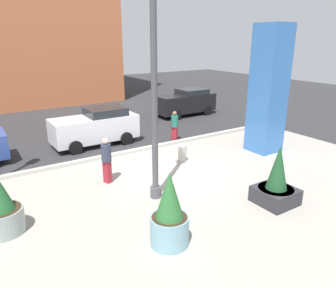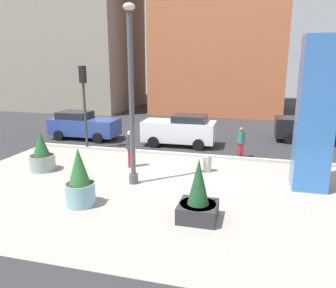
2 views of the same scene
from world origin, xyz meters
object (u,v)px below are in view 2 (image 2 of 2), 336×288
Objects in this scene: art_pillar_blue at (315,115)px; car_curb_west at (83,125)px; car_intersection at (312,127)px; pedestrian_crossing at (130,147)px; traffic_light_corner at (84,94)px; car_curb_east at (180,130)px; potted_plant_by_pillar at (198,198)px; lamp_post at (132,101)px; potted_plant_near_right at (42,155)px; concrete_bollard at (207,164)px; pedestrian_on_sidewalk at (241,141)px; potted_plant_mid_plaza at (80,182)px.

art_pillar_blue is 13.85m from car_curb_west.
car_intersection is 11.61m from pedestrian_crossing.
car_intersection is (12.41, 5.07, -2.18)m from traffic_light_corner.
potted_plant_by_pillar is at bearing -73.78° from car_curb_east.
lamp_post reaches higher than car_intersection.
lamp_post is at bearing 141.33° from potted_plant_by_pillar.
potted_plant_near_right is 0.39× the size of traffic_light_corner.
concrete_bollard is at bearing -27.64° from car_curb_west.
concrete_bollard is 7.87m from traffic_light_corner.
traffic_light_corner is (-11.16, 3.04, 0.22)m from art_pillar_blue.
car_curb_east is at bearing -1.38° from car_curb_west.
car_curb_west is at bearing 169.02° from pedestrian_on_sidewalk.
potted_plant_mid_plaza is 0.48× the size of car_intersection.
art_pillar_blue is at bearing -98.81° from car_intersection.
traffic_light_corner is at bearing 137.59° from potted_plant_by_pillar.
car_curb_west is (-4.84, 9.10, 0.01)m from potted_plant_mid_plaza.
pedestrian_on_sidewalk is at bearing 26.57° from potted_plant_near_right.
potted_plant_by_pillar reaches higher than concrete_bollard.
car_intersection is at bearing 67.33° from potted_plant_by_pillar.
potted_plant_by_pillar is 9.35m from car_curb_east.
potted_plant_by_pillar is 0.97× the size of potted_plant_mid_plaza.
art_pillar_blue reaches higher than pedestrian_crossing.
car_curb_west is (-5.86, 6.69, -2.47)m from lamp_post.
potted_plant_mid_plaza is at bearing -112.91° from lamp_post.
concrete_bollard is 0.16× the size of traffic_light_corner.
concrete_bollard is 0.43× the size of pedestrian_crossing.
potted_plant_mid_plaza reaches higher than pedestrian_crossing.
traffic_light_corner is at bearing 135.25° from lamp_post.
potted_plant_mid_plaza is at bearing -63.48° from traffic_light_corner.
lamp_post reaches higher than potted_plant_by_pillar.
potted_plant_mid_plaza is (-1.02, -2.42, -2.48)m from lamp_post.
potted_plant_by_pillar is 7.28m from pedestrian_on_sidewalk.
traffic_light_corner is 2.64× the size of pedestrian_crossing.
potted_plant_near_right is at bearing -166.64° from concrete_bollard.
pedestrian_on_sidewalk is (3.98, 4.78, -2.45)m from lamp_post.
potted_plant_mid_plaza is (-4.07, 0.02, 0.13)m from potted_plant_by_pillar.
car_curb_west is 6.85m from pedestrian_crossing.
potted_plant_by_pillar is 1.15× the size of pedestrian_crossing.
art_pillar_blue is 11.57m from traffic_light_corner.
art_pillar_blue is at bearing -51.23° from pedestrian_on_sidewalk.
traffic_light_corner is at bearing 163.12° from concrete_bollard.
pedestrian_crossing is (4.97, -4.71, 0.11)m from car_curb_west.
potted_plant_near_right reaches higher than pedestrian_on_sidewalk.
car_curb_west is at bearing 117.98° from potted_plant_mid_plaza.
art_pillar_blue reaches higher than potted_plant_near_right.
car_intersection is 2.63× the size of pedestrian_on_sidewalk.
potted_plant_mid_plaza is at bearing -99.24° from car_curb_east.
pedestrian_crossing reaches higher than car_curb_west.
potted_plant_by_pillar is at bearing -45.70° from car_curb_west.
car_curb_west is at bearing 131.21° from lamp_post.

